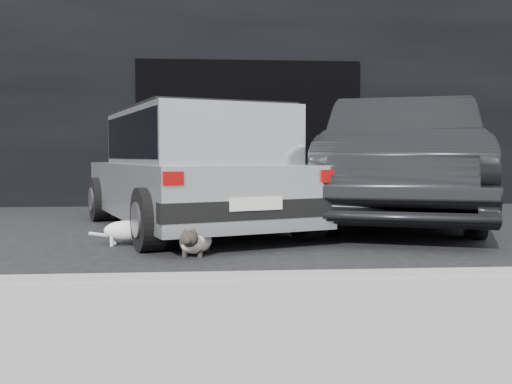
{
  "coord_description": "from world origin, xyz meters",
  "views": [
    {
      "loc": [
        0.32,
        -6.27,
        0.89
      ],
      "look_at": [
        0.75,
        -0.88,
        0.55
      ],
      "focal_mm": 40.0,
      "sensor_mm": 36.0,
      "label": 1
    }
  ],
  "objects": [
    {
      "name": "curb",
      "position": [
        1.0,
        -2.6,
        0.06
      ],
      "size": [
        18.0,
        0.25,
        0.12
      ],
      "primitive_type": "cube",
      "color": "gray",
      "rests_on": "ground"
    },
    {
      "name": "ground",
      "position": [
        0.0,
        0.0,
        0.0
      ],
      "size": [
        80.0,
        80.0,
        0.0
      ],
      "primitive_type": "plane",
      "color": "black",
      "rests_on": "ground"
    },
    {
      "name": "second_car",
      "position": [
        2.92,
        1.31,
        0.85
      ],
      "size": [
        3.39,
        5.47,
        1.7
      ],
      "primitive_type": "imported",
      "rotation": [
        0.0,
        0.0,
        -0.33
      ],
      "color": "black",
      "rests_on": "ground"
    },
    {
      "name": "cat_white",
      "position": [
        -0.49,
        -0.52,
        0.16
      ],
      "size": [
        0.69,
        0.27,
        0.32
      ],
      "rotation": [
        0.0,
        0.0,
        -1.65
      ],
      "color": "silver",
      "rests_on": "ground"
    },
    {
      "name": "garage_opening",
      "position": [
        1.0,
        3.99,
        1.3
      ],
      "size": [
        4.0,
        0.1,
        2.6
      ],
      "primitive_type": "cube",
      "color": "black",
      "rests_on": "ground"
    },
    {
      "name": "cat_siamese",
      "position": [
        0.17,
        -1.15,
        0.13
      ],
      "size": [
        0.37,
        0.82,
        0.29
      ],
      "rotation": [
        0.0,
        0.0,
        2.97
      ],
      "color": "beige",
      "rests_on": "ground"
    },
    {
      "name": "silver_hatchback",
      "position": [
        0.09,
        0.62,
        0.8
      ],
      "size": [
        3.01,
        4.31,
        1.46
      ],
      "rotation": [
        0.0,
        0.0,
        0.35
      ],
      "color": "#B9BBBE",
      "rests_on": "ground"
    },
    {
      "name": "building_facade",
      "position": [
        1.0,
        6.0,
        2.5
      ],
      "size": [
        34.0,
        4.0,
        5.0
      ],
      "primitive_type": "cube",
      "color": "black",
      "rests_on": "ground"
    },
    {
      "name": "sidewalk",
      "position": [
        1.0,
        -3.8,
        0.06
      ],
      "size": [
        18.0,
        2.2,
        0.11
      ],
      "primitive_type": "cube",
      "color": "gray",
      "rests_on": "ground"
    }
  ]
}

